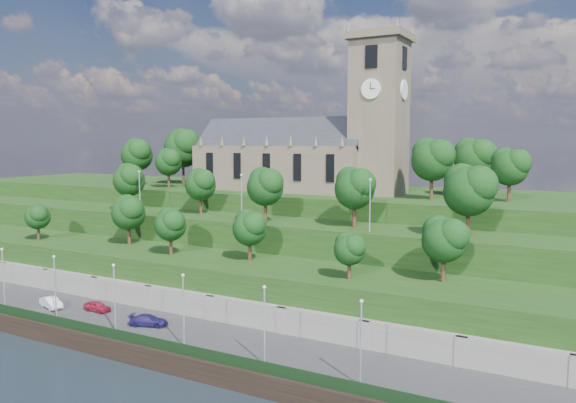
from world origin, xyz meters
The scene contains 17 objects.
ground centered at (0.00, 0.00, 0.00)m, with size 320.00×320.00×0.00m, color black.
promenade centered at (0.00, 6.00, 1.00)m, with size 160.00×12.00×2.00m, color #2D2D30.
quay_wall centered at (0.00, -0.05, 1.10)m, with size 160.00×0.50×2.20m, color black.
fence centered at (0.00, 0.60, 2.60)m, with size 160.00×0.10×1.20m, color black.
retaining_wall centered at (0.00, 11.97, 2.50)m, with size 160.00×2.10×5.00m.
embankment_lower centered at (0.00, 18.00, 4.00)m, with size 160.00×12.00×8.00m, color #183511.
embankment_upper centered at (0.00, 29.00, 6.00)m, with size 160.00×10.00×12.00m, color #183511.
hilltop centered at (0.00, 50.00, 7.50)m, with size 160.00×32.00×15.00m, color #183511.
church centered at (0.79, 45.98, 22.52)m, with size 38.60×12.35×27.60m.
trees_lower centered at (1.27, 18.57, 12.70)m, with size 68.47×8.55×7.69m.
trees_upper centered at (6.67, 28.05, 17.67)m, with size 62.87×8.57×9.14m.
trees_hilltop centered at (-4.82, 45.22, 21.62)m, with size 76.75×15.67×11.49m.
lamp_posts_promenade centered at (-2.00, 2.50, 6.59)m, with size 60.36×0.36×7.96m.
lamp_posts_upper centered at (0.00, 26.00, 16.11)m, with size 40.36×0.36×7.04m.
car_left centered at (-9.88, 7.05, 2.66)m, with size 1.55×3.86×1.32m, color maroon.
car_middle centered at (-16.43, 5.27, 2.71)m, with size 1.50×4.30×1.42m, color silver.
car_right centered at (-0.10, 5.89, 2.66)m, with size 1.85×4.56×1.32m, color #1B154C.
Camera 1 is at (45.36, -42.96, 23.84)m, focal length 35.00 mm.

